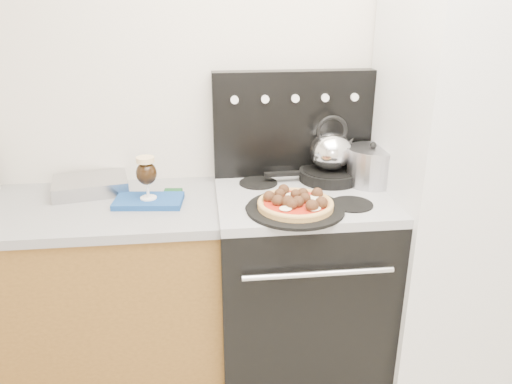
{
  "coord_description": "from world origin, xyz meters",
  "views": [
    {
      "loc": [
        -0.36,
        -0.85,
        1.74
      ],
      "look_at": [
        -0.14,
        1.05,
        0.99
      ],
      "focal_mm": 35.0,
      "sensor_mm": 36.0,
      "label": 1
    }
  ],
  "objects": [
    {
      "name": "backguard",
      "position": [
        0.08,
        1.45,
        1.17
      ],
      "size": [
        0.76,
        0.08,
        0.5
      ],
      "primitive_type": "cube",
      "color": "black",
      "rests_on": "cooktop"
    },
    {
      "name": "tea_kettle",
      "position": [
        0.24,
        1.33,
        1.08
      ],
      "size": [
        0.24,
        0.24,
        0.22
      ],
      "primitive_type": null,
      "rotation": [
        0.0,
        0.0,
        0.21
      ],
      "color": "white",
      "rests_on": "skillet"
    },
    {
      "name": "room_shell",
      "position": [
        0.0,
        0.29,
        1.25
      ],
      "size": [
        3.52,
        3.01,
        2.52
      ],
      "color": "#BEB19D",
      "rests_on": "ground"
    },
    {
      "name": "pizza",
      "position": [
        0.01,
        1.0,
        0.95
      ],
      "size": [
        0.37,
        0.37,
        0.04
      ],
      "primitive_type": null,
      "rotation": [
        0.0,
        0.0,
        -0.21
      ],
      "color": "tan",
      "rests_on": "pizza_pan"
    },
    {
      "name": "base_cabinet",
      "position": [
        -1.02,
        1.2,
        0.43
      ],
      "size": [
        1.45,
        0.6,
        0.86
      ],
      "primitive_type": "cube",
      "color": "brown",
      "rests_on": "ground"
    },
    {
      "name": "fridge",
      "position": [
        0.78,
        1.15,
        0.95
      ],
      "size": [
        0.64,
        0.68,
        1.9
      ],
      "primitive_type": "cube",
      "color": "silver",
      "rests_on": "ground"
    },
    {
      "name": "foil_sheet",
      "position": [
        -0.87,
        1.36,
        0.93
      ],
      "size": [
        0.37,
        0.3,
        0.06
      ],
      "primitive_type": "cube",
      "rotation": [
        0.0,
        0.0,
        0.2
      ],
      "color": "silver",
      "rests_on": "countertop"
    },
    {
      "name": "oven_mitt",
      "position": [
        -0.59,
        1.18,
        0.91
      ],
      "size": [
        0.31,
        0.2,
        0.02
      ],
      "primitive_type": "cube",
      "rotation": [
        0.0,
        0.0,
        -0.11
      ],
      "color": "navy",
      "rests_on": "countertop"
    },
    {
      "name": "pizza_pan",
      "position": [
        0.01,
        1.0,
        0.93
      ],
      "size": [
        0.52,
        0.52,
        0.01
      ],
      "primitive_type": "cylinder",
      "rotation": [
        0.0,
        0.0,
        -0.34
      ],
      "color": "black",
      "rests_on": "cooktop"
    },
    {
      "name": "beer_glass",
      "position": [
        -0.59,
        1.18,
        1.02
      ],
      "size": [
        0.09,
        0.09,
        0.19
      ],
      "primitive_type": null,
      "rotation": [
        0.0,
        0.0,
        0.02
      ],
      "color": "black",
      "rests_on": "oven_mitt"
    },
    {
      "name": "cooktop",
      "position": [
        0.08,
        1.18,
        0.9
      ],
      "size": [
        0.76,
        0.65,
        0.04
      ],
      "primitive_type": "cube",
      "color": "#ADADB2",
      "rests_on": "stove_body"
    },
    {
      "name": "skillet",
      "position": [
        0.24,
        1.33,
        0.95
      ],
      "size": [
        0.3,
        0.3,
        0.05
      ],
      "primitive_type": "cylinder",
      "rotation": [
        0.0,
        0.0,
        0.04
      ],
      "color": "black",
      "rests_on": "cooktop"
    },
    {
      "name": "countertop",
      "position": [
        -1.02,
        1.2,
        0.88
      ],
      "size": [
        1.48,
        0.63,
        0.04
      ],
      "primitive_type": "cube",
      "color": "gray",
      "rests_on": "base_cabinet"
    },
    {
      "name": "stock_pot",
      "position": [
        0.42,
        1.26,
        1.0
      ],
      "size": [
        0.28,
        0.28,
        0.16
      ],
      "primitive_type": "cylinder",
      "rotation": [
        0.0,
        0.0,
        -0.31
      ],
      "color": "#ABABB4",
      "rests_on": "cooktop"
    },
    {
      "name": "stove_body",
      "position": [
        0.08,
        1.18,
        0.44
      ],
      "size": [
        0.76,
        0.65,
        0.88
      ],
      "primitive_type": "cube",
      "color": "black",
      "rests_on": "ground"
    }
  ]
}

